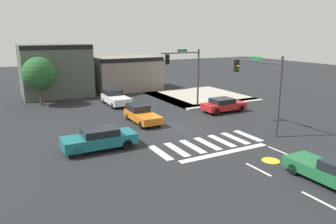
% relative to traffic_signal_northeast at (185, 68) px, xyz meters
% --- Properties ---
extents(ground_plane, '(120.00, 120.00, 0.00)m').
position_rel_traffic_signal_northeast_xyz_m(ground_plane, '(-4.28, -5.61, -4.13)').
color(ground_plane, '#232628').
extents(crosswalk_near, '(7.96, 2.87, 0.01)m').
position_rel_traffic_signal_northeast_xyz_m(crosswalk_near, '(-4.28, -10.11, -4.13)').
color(crosswalk_near, silver).
rests_on(crosswalk_near, ground_plane).
extents(lane_markings, '(6.80, 24.25, 0.01)m').
position_rel_traffic_signal_northeast_xyz_m(lane_markings, '(-3.22, -18.34, -4.13)').
color(lane_markings, white).
rests_on(lane_markings, ground_plane).
extents(bike_detector_marking, '(1.09, 1.09, 0.01)m').
position_rel_traffic_signal_northeast_xyz_m(bike_detector_marking, '(-2.67, -14.48, -4.13)').
color(bike_detector_marking, yellow).
rests_on(bike_detector_marking, ground_plane).
extents(curb_corner_northeast, '(10.00, 10.60, 0.15)m').
position_rel_traffic_signal_northeast_xyz_m(curb_corner_northeast, '(4.21, 3.81, -4.06)').
color(curb_corner_northeast, '#B2AA9E').
rests_on(curb_corner_northeast, ground_plane).
extents(storefront_row, '(17.24, 6.23, 6.19)m').
position_rel_traffic_signal_northeast_xyz_m(storefront_row, '(-6.48, 13.41, -1.39)').
color(storefront_row, '#4C564C').
rests_on(storefront_row, ground_plane).
extents(traffic_signal_northeast, '(4.37, 0.32, 5.96)m').
position_rel_traffic_signal_northeast_xyz_m(traffic_signal_northeast, '(0.00, 0.00, 0.00)').
color(traffic_signal_northeast, '#383A3D').
rests_on(traffic_signal_northeast, ground_plane).
extents(traffic_signal_southeast, '(0.32, 5.89, 5.95)m').
position_rel_traffic_signal_northeast_xyz_m(traffic_signal_southeast, '(1.09, -9.16, -0.04)').
color(traffic_signal_southeast, '#383A3D').
rests_on(traffic_signal_southeast, ground_plane).
extents(car_orange, '(1.76, 4.43, 1.43)m').
position_rel_traffic_signal_northeast_xyz_m(car_orange, '(-6.09, -2.80, -3.42)').
color(car_orange, orange).
rests_on(car_orange, ground_plane).
extents(car_red, '(4.26, 1.94, 1.36)m').
position_rel_traffic_signal_northeast_xyz_m(car_red, '(2.43, -3.19, -3.42)').
color(car_red, red).
rests_on(car_red, ground_plane).
extents(car_teal, '(4.78, 1.84, 1.45)m').
position_rel_traffic_signal_northeast_xyz_m(car_teal, '(-11.25, -7.71, -3.38)').
color(car_teal, '#196B70').
rests_on(car_teal, ground_plane).
extents(car_white, '(1.95, 4.53, 1.50)m').
position_rel_traffic_signal_northeast_xyz_m(car_white, '(-5.75, 4.93, -3.38)').
color(car_white, white).
rests_on(car_white, ground_plane).
extents(car_green, '(1.75, 4.60, 1.37)m').
position_rel_traffic_signal_northeast_xyz_m(car_green, '(-2.30, -18.27, -3.44)').
color(car_green, '#1E6638').
rests_on(car_green, ground_plane).
extents(roadside_tree, '(3.46, 3.46, 5.13)m').
position_rel_traffic_signal_northeast_xyz_m(roadside_tree, '(-12.78, 8.39, -0.75)').
color(roadside_tree, '#4C3823').
rests_on(roadside_tree, ground_plane).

